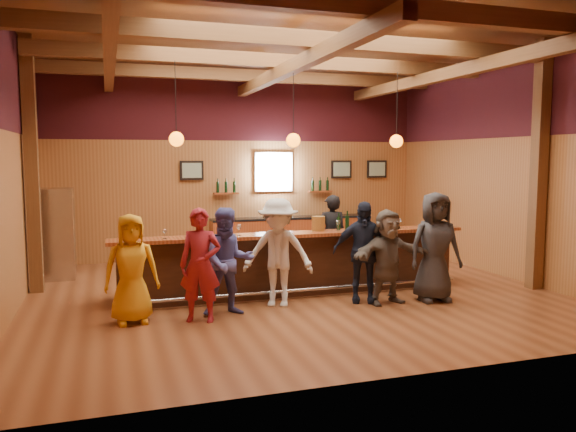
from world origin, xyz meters
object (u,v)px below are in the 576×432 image
at_px(bar_counter, 291,263).
at_px(customer_redvest, 200,265).
at_px(customer_dark, 435,247).
at_px(back_bar_cabinet, 292,236).
at_px(stainless_fridge, 56,234).
at_px(customer_denim, 228,262).
at_px(bottle_a, 339,223).
at_px(customer_white, 278,252).
at_px(customer_orange, 131,269).
at_px(ice_bucket, 318,224).
at_px(customer_brown, 387,257).
at_px(bartender, 331,236).
at_px(customer_navy, 363,252).

height_order(bar_counter, customer_redvest, customer_redvest).
relative_size(customer_redvest, customer_dark, 0.91).
relative_size(back_bar_cabinet, stainless_fridge, 2.22).
xyz_separation_m(bar_counter, customer_denim, (-1.39, -1.15, 0.30)).
bearing_deg(customer_dark, customer_redvest, -173.27).
distance_m(stainless_fridge, bottle_a, 5.62).
height_order(customer_white, customer_dark, customer_dark).
distance_m(customer_orange, customer_denim, 1.43).
xyz_separation_m(back_bar_cabinet, customer_denim, (-2.57, -4.72, 0.35)).
bearing_deg(bottle_a, customer_redvest, -156.91).
distance_m(customer_denim, bottle_a, 2.43).
relative_size(customer_denim, ice_bucket, 6.39).
xyz_separation_m(customer_orange, customer_brown, (4.05, -0.15, -0.02)).
height_order(customer_dark, bartender, customer_dark).
height_order(customer_orange, bartender, bartender).
relative_size(bar_counter, bartender, 3.77).
height_order(bar_counter, bottle_a, bottle_a).
distance_m(customer_denim, ice_bucket, 2.09).
distance_m(back_bar_cabinet, customer_white, 4.79).
xyz_separation_m(back_bar_cabinet, customer_redvest, (-3.03, -4.93, 0.36)).
bearing_deg(bar_counter, back_bar_cabinet, 71.66).
bearing_deg(customer_orange, bar_counter, 17.45).
distance_m(back_bar_cabinet, customer_denim, 5.39).
distance_m(bar_counter, back_bar_cabinet, 3.76).
bearing_deg(ice_bucket, customer_navy, -60.76).
height_order(customer_redvest, bottle_a, customer_redvest).
height_order(customer_orange, customer_denim, customer_denim).
xyz_separation_m(back_bar_cabinet, customer_navy, (-0.28, -4.63, 0.37)).
distance_m(customer_orange, customer_dark, 4.90).
bearing_deg(customer_orange, customer_dark, -7.38).
relative_size(back_bar_cabinet, customer_dark, 2.18).
distance_m(stainless_fridge, customer_white, 4.91).
distance_m(customer_orange, bottle_a, 3.78).
distance_m(bar_counter, customer_brown, 1.81).
xyz_separation_m(customer_orange, customer_navy, (3.72, 0.08, 0.04)).
relative_size(customer_dark, bottle_a, 5.92).
bearing_deg(customer_dark, bottle_a, 144.33).
bearing_deg(bartender, customer_redvest, 45.55).
height_order(stainless_fridge, customer_orange, stainless_fridge).
relative_size(customer_navy, customer_brown, 1.08).
xyz_separation_m(stainless_fridge, customer_dark, (6.19, -3.83, 0.02)).
distance_m(customer_navy, ice_bucket, 1.04).
bearing_deg(customer_navy, customer_dark, 6.57).
bearing_deg(customer_redvest, bartender, 57.85).
bearing_deg(bartender, customer_white, 55.56).
relative_size(bar_counter, stainless_fridge, 3.50).
height_order(customer_redvest, ice_bucket, customer_redvest).
height_order(bar_counter, ice_bucket, ice_bucket).
xyz_separation_m(stainless_fridge, customer_brown, (5.35, -3.74, -0.12)).
bearing_deg(customer_orange, customer_navy, -3.35).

